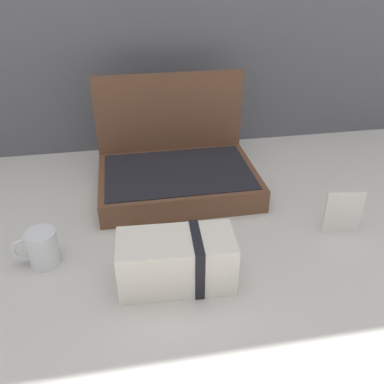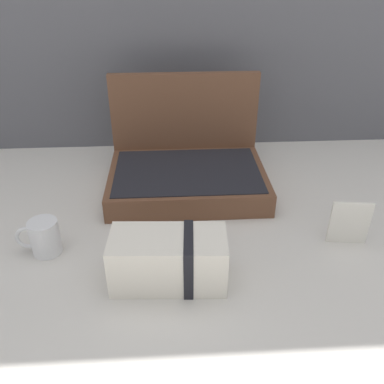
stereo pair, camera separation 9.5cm
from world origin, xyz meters
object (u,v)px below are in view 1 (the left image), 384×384
(open_suitcase, at_px, (176,166))
(info_card_left, at_px, (343,212))
(cream_toiletry_bag, at_px, (178,261))
(coffee_mug, at_px, (42,248))

(open_suitcase, bearing_deg, info_card_left, -39.03)
(cream_toiletry_bag, height_order, info_card_left, cream_toiletry_bag)
(info_card_left, bearing_deg, open_suitcase, 147.72)
(cream_toiletry_bag, xyz_separation_m, coffee_mug, (-0.30, 0.11, -0.02))
(coffee_mug, relative_size, info_card_left, 0.90)
(coffee_mug, xyz_separation_m, info_card_left, (0.73, -0.01, 0.01))
(cream_toiletry_bag, distance_m, coffee_mug, 0.32)
(cream_toiletry_bag, distance_m, info_card_left, 0.45)
(cream_toiletry_bag, bearing_deg, coffee_mug, 158.84)
(cream_toiletry_bag, height_order, coffee_mug, cream_toiletry_bag)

